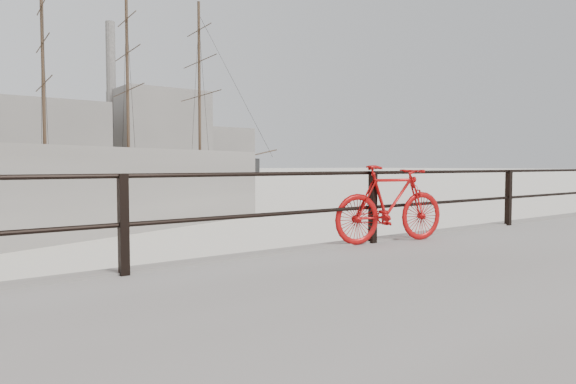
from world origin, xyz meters
TOP-DOWN VIEW (x-y plane):
  - ground at (0.00, 0.00)m, footprint 400.00×400.00m
  - guardrail at (0.00, -0.15)m, footprint 28.00×0.10m
  - bicycle at (-3.27, -0.27)m, footprint 1.81×0.61m
  - barque_black at (22.10, 80.72)m, footprint 58.15×23.11m
  - industrial_west at (20.00, 140.00)m, footprint 32.00×18.00m
  - industrial_mid at (55.00, 145.00)m, footprint 26.00×20.00m
  - industrial_east at (78.00, 150.00)m, footprint 20.00×16.00m
  - smokestack at (42.00, 150.00)m, footprint 2.80×2.80m

SIDE VIEW (x-z plane):
  - ground at x=0.00m, z-range 0.00..0.00m
  - barque_black at x=22.10m, z-range -16.19..16.19m
  - guardrail at x=0.00m, z-range 0.35..1.35m
  - bicycle at x=-3.27m, z-range 0.35..1.43m
  - industrial_east at x=78.00m, z-range 0.00..14.00m
  - industrial_west at x=20.00m, z-range 0.00..18.00m
  - industrial_mid at x=55.00m, z-range 0.00..24.00m
  - smokestack at x=42.00m, z-range 0.00..44.00m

